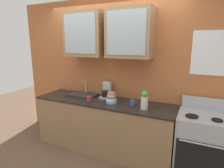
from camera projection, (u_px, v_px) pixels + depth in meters
The scene contains 10 objects.
ground_plane at pixel (104, 148), 3.34m from camera, with size 10.00×10.00×0.00m, color brown.
back_wall_unit at pixel (111, 63), 3.28m from camera, with size 3.95×0.48×2.61m.
counter at pixel (103, 125), 3.24m from camera, with size 2.41×0.66×0.89m.
stove_range at pixel (201, 145), 2.59m from camera, with size 0.66×0.64×1.07m.
sink_faucet at pixel (82, 95), 3.44m from camera, with size 0.52×0.32×0.27m.
bowl_stack at pixel (111, 98), 3.03m from camera, with size 0.18×0.18×0.18m.
vase at pixel (144, 100), 2.72m from camera, with size 0.10×0.10×0.28m.
cup_near_sink at pixel (89, 99), 3.10m from camera, with size 0.11×0.07×0.08m.
cup_near_bowls at pixel (133, 103), 2.91m from camera, with size 0.11×0.07×0.08m.
coffee_maker at pixel (106, 92), 3.30m from camera, with size 0.17×0.20×0.29m.
Camera 1 is at (1.43, -2.65, 1.85)m, focal length 29.85 mm.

